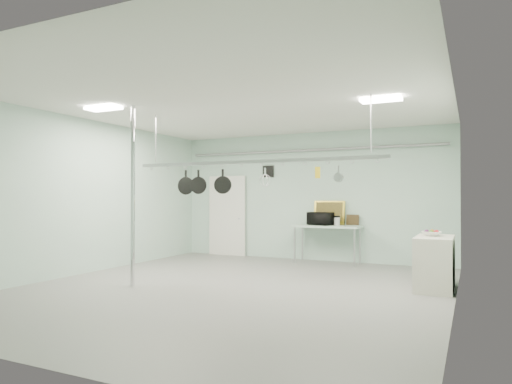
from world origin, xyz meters
The scene contains 25 objects.
floor centered at (0.00, 0.00, 0.00)m, with size 8.00×8.00×0.00m, color gray.
ceiling centered at (0.00, 0.00, 3.19)m, with size 7.00×8.00×0.02m, color silver.
back_wall centered at (0.00, 3.99, 1.60)m, with size 7.00×0.02×3.20m, color #A2C3B6.
right_wall centered at (3.49, 0.00, 1.60)m, with size 0.02×8.00×3.20m, color #A2C3B6.
door centered at (-2.30, 3.94, 1.05)m, with size 1.10×0.10×2.20m, color silver.
wall_vent centered at (-1.10, 3.97, 2.25)m, with size 0.30×0.04×0.30m, color black.
conduit_pipe centered at (0.00, 3.90, 2.75)m, with size 0.07×0.07×6.60m, color gray.
chrome_pole centered at (-1.70, -0.60, 1.60)m, with size 0.08×0.08×3.20m, color silver.
prep_table centered at (0.60, 3.60, 0.83)m, with size 1.60×0.70×0.91m.
side_cabinet centered at (3.15, 1.40, 0.45)m, with size 0.60×1.20×0.90m, color beige.
pot_rack centered at (0.20, 0.30, 2.23)m, with size 4.80×0.06×1.00m.
light_panel_left centered at (-2.20, -0.80, 3.16)m, with size 0.65×0.30×0.05m, color white.
light_panel_right centered at (2.40, 0.60, 3.16)m, with size 0.65×0.30×0.05m, color white.
microwave centered at (0.45, 3.56, 1.06)m, with size 0.56×0.38×0.31m, color black.
coffee_canister centered at (0.83, 3.63, 1.00)m, with size 0.14×0.14×0.19m, color silver.
painting_large centered at (0.57, 3.90, 1.20)m, with size 0.78×0.05×0.58m, color gold.
painting_small centered at (1.14, 3.90, 1.03)m, with size 0.30×0.04×0.25m, color #332511.
fruit_bowl centered at (3.09, 1.49, 0.94)m, with size 0.33×0.33×0.08m, color white.
skillet_left centered at (-1.19, 0.30, 1.85)m, with size 0.33×0.06×0.46m, color black, non-canonical shape.
skillet_mid centered at (-0.91, 0.30, 1.86)m, with size 0.32×0.06×0.45m, color black, non-canonical shape.
skillet_right centered at (-0.38, 0.30, 1.86)m, with size 0.32×0.06×0.45m, color black, non-canonical shape.
whisk centered at (0.47, 0.30, 1.91)m, with size 0.21×0.21×0.35m, color #A8A8AD, non-canonical shape.
grater centered at (1.42, 0.30, 1.98)m, with size 0.09×0.02×0.21m, color gold, non-canonical shape.
saucepan centered at (1.78, 0.30, 1.96)m, with size 0.15×0.08×0.25m, color #A5A4A9, non-canonical shape.
fruit_cluster centered at (3.09, 1.49, 0.98)m, with size 0.24×0.24×0.09m, color #B01016, non-canonical shape.
Camera 1 is at (3.74, -6.95, 1.57)m, focal length 32.00 mm.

